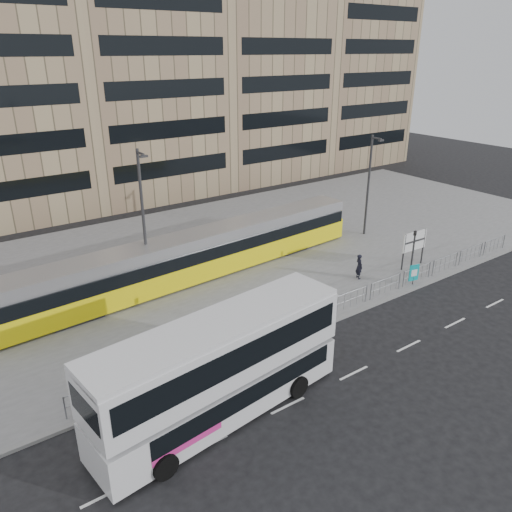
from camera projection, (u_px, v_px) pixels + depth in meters
ground at (327, 325)px, 27.61m from camera, size 120.00×120.00×0.00m
plaza at (214, 256)px, 36.60m from camera, size 64.00×24.00×0.15m
kerb at (326, 324)px, 27.62m from camera, size 64.00×0.25×0.17m
building_row at (107, 62)px, 49.22m from camera, size 70.40×18.40×31.20m
pedestrian_barrier at (347, 296)px, 28.68m from camera, size 32.07×0.07×1.10m
road_markings at (396, 352)px, 25.14m from camera, size 62.00×0.12×0.01m
double_decker_bus at (220, 366)px, 19.96m from camera, size 11.35×3.77×4.45m
tram at (196, 255)px, 32.53m from camera, size 26.09×4.31×3.06m
station_sign at (414, 243)px, 34.03m from camera, size 2.23×0.17×2.56m
ad_panel at (414, 273)px, 31.76m from camera, size 0.72×0.21×1.37m
pedestrian at (359, 266)px, 32.62m from camera, size 0.57×0.71×1.69m
traffic_light_west at (285, 298)px, 25.98m from camera, size 0.17×0.21×3.10m
traffic_light_east at (414, 247)px, 32.76m from camera, size 0.22×0.24×3.10m
lamp_post_west at (144, 217)px, 29.52m from camera, size 0.45×1.04×8.82m
lamp_post_east at (369, 182)px, 39.13m from camera, size 0.45×1.04×7.98m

